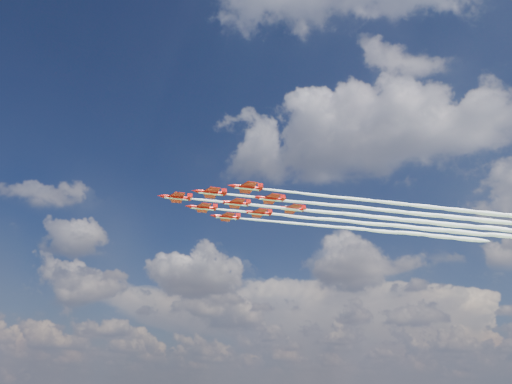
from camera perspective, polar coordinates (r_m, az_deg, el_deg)
jet_lead at (r=168.92m, az=8.80°, el=-2.37°), size 87.45×71.79×2.64m
jet_row2_port at (r=167.20m, az=12.70°, el=-1.87°), size 87.45×71.79×2.64m
jet_row2_starb at (r=178.68m, az=10.67°, el=-3.34°), size 87.45×71.79×2.64m
jet_row3_port at (r=166.29m, az=16.67°, el=-1.36°), size 87.45×71.79×2.64m
jet_row3_centre at (r=177.30m, az=14.37°, el=-2.87°), size 87.45×71.79×2.64m
jet_row3_starb at (r=188.66m, az=12.34°, el=-4.20°), size 87.45×71.79×2.64m
jet_row4_port at (r=176.68m, az=18.12°, el=-2.39°), size 87.45×71.79×2.64m
jet_row4_starb at (r=187.58m, az=15.86°, el=-3.76°), size 87.45×71.79×2.64m
jet_tail at (r=187.21m, az=19.40°, el=-3.31°), size 87.45×71.79×2.64m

